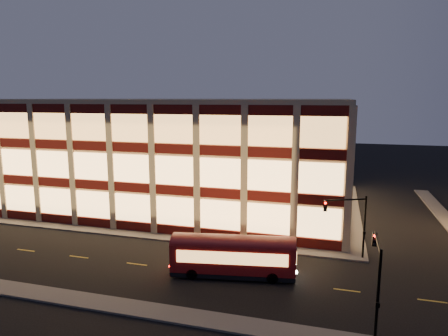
% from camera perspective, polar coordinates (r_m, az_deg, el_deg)
% --- Properties ---
extents(ground, '(200.00, 200.00, 0.00)m').
position_cam_1_polar(ground, '(44.22, -13.29, -9.66)').
color(ground, black).
rests_on(ground, ground).
extents(sidewalk_office_south, '(54.00, 2.00, 0.15)m').
position_cam_1_polar(sidewalk_office_south, '(46.47, -15.96, -8.71)').
color(sidewalk_office_south, '#514F4C').
rests_on(sidewalk_office_south, ground).
extents(sidewalk_office_east, '(2.00, 30.00, 0.15)m').
position_cam_1_polar(sidewalk_office_east, '(55.22, 17.76, -5.82)').
color(sidewalk_office_east, '#514F4C').
rests_on(sidewalk_office_east, ground).
extents(sidewalk_tower_west, '(2.00, 30.00, 0.15)m').
position_cam_1_polar(sidewalk_tower_west, '(56.75, 28.98, -6.19)').
color(sidewalk_tower_west, '#514F4C').
rests_on(sidewalk_tower_west, ground).
extents(sidewalk_near, '(100.00, 2.00, 0.15)m').
position_cam_1_polar(sidewalk_near, '(34.36, -24.28, -16.09)').
color(sidewalk_near, '#514F4C').
rests_on(sidewalk_near, ground).
extents(office_building, '(50.45, 30.45, 14.50)m').
position_cam_1_polar(office_building, '(58.60, -8.05, 2.63)').
color(office_building, tan).
rests_on(office_building, ground).
extents(traffic_signal_far, '(3.79, 1.87, 6.00)m').
position_cam_1_polar(traffic_signal_far, '(37.97, 17.61, -6.64)').
color(traffic_signal_far, black).
rests_on(traffic_signal_far, ground).
extents(traffic_signal_near, '(0.32, 4.45, 6.00)m').
position_cam_1_polar(traffic_signal_near, '(27.44, 21.00, -13.33)').
color(traffic_signal_near, black).
rests_on(traffic_signal_near, ground).
extents(trolley_bus, '(10.49, 4.19, 3.46)m').
position_cam_1_polar(trolley_bus, '(33.89, 1.30, -12.13)').
color(trolley_bus, maroon).
rests_on(trolley_bus, ground).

